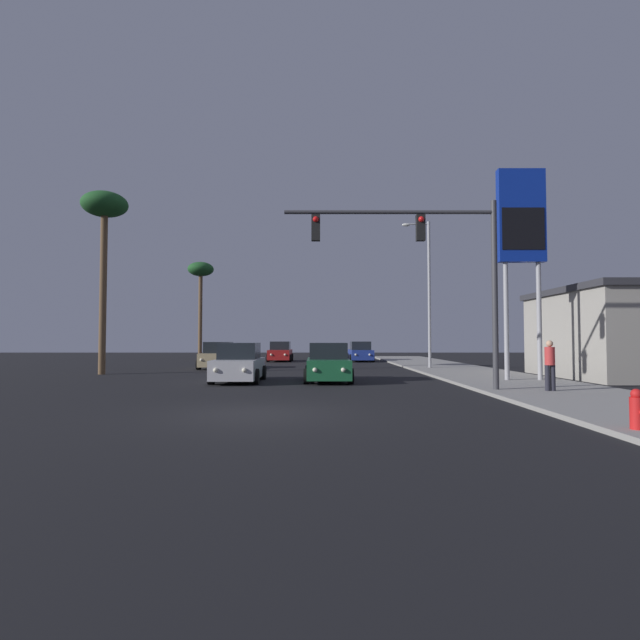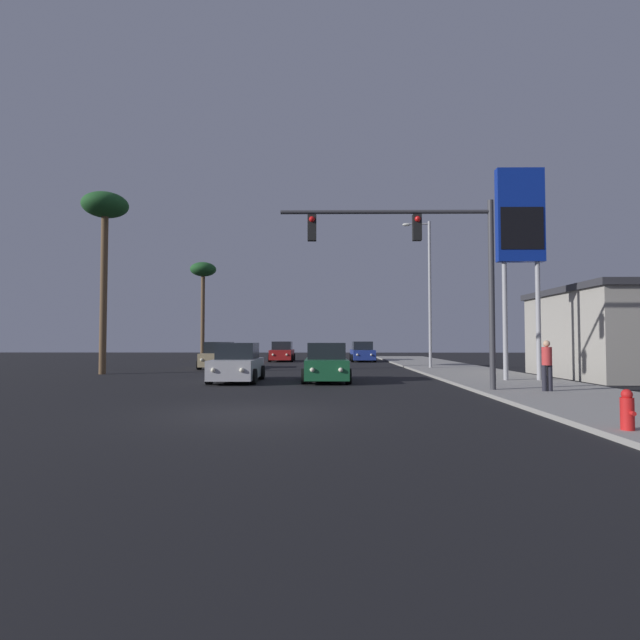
% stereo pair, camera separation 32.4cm
% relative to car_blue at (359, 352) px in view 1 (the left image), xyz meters
% --- Properties ---
extents(ground_plane, '(120.00, 120.00, 0.00)m').
position_rel_car_blue_xyz_m(ground_plane, '(-4.98, -29.81, -0.76)').
color(ground_plane, black).
extents(sidewalk_right, '(5.00, 60.00, 0.12)m').
position_rel_car_blue_xyz_m(sidewalk_right, '(4.52, -19.81, -0.70)').
color(sidewalk_right, gray).
rests_on(sidewalk_right, ground).
extents(car_blue, '(2.04, 4.33, 1.68)m').
position_rel_car_blue_xyz_m(car_blue, '(0.00, 0.00, 0.00)').
color(car_blue, navy).
rests_on(car_blue, ground).
extents(car_silver, '(2.04, 4.31, 1.68)m').
position_rel_car_blue_xyz_m(car_silver, '(-6.91, -20.52, 0.00)').
color(car_silver, '#B7B7BC').
rests_on(car_silver, ground).
extents(car_tan, '(2.04, 4.34, 1.68)m').
position_rel_car_blue_xyz_m(car_tan, '(-9.88, -10.41, 0.00)').
color(car_tan, tan).
rests_on(car_tan, ground).
extents(car_red, '(2.04, 4.31, 1.68)m').
position_rel_car_blue_xyz_m(car_red, '(-6.78, 0.18, 0.00)').
color(car_red, maroon).
rests_on(car_red, ground).
extents(car_green, '(2.04, 4.32, 1.68)m').
position_rel_car_blue_xyz_m(car_green, '(-3.06, -20.30, 0.00)').
color(car_green, '#195933').
rests_on(car_green, ground).
extents(traffic_light_mast, '(7.34, 0.36, 6.50)m').
position_rel_car_blue_xyz_m(traffic_light_mast, '(0.50, -25.01, 3.97)').
color(traffic_light_mast, '#38383D').
rests_on(traffic_light_mast, sidewalk_right).
extents(street_lamp, '(1.74, 0.24, 9.00)m').
position_rel_car_blue_xyz_m(street_lamp, '(3.17, -11.54, 4.36)').
color(street_lamp, '#99999E').
rests_on(street_lamp, sidewalk_right).
extents(gas_station_sign, '(2.00, 0.42, 9.00)m').
position_rel_car_blue_xyz_m(gas_station_sign, '(5.20, -20.94, 5.86)').
color(gas_station_sign, '#99999E').
rests_on(gas_station_sign, sidewalk_right).
extents(fire_hydrant, '(0.24, 0.34, 0.76)m').
position_rel_car_blue_xyz_m(fire_hydrant, '(2.55, -32.63, -0.27)').
color(fire_hydrant, red).
rests_on(fire_hydrant, sidewalk_right).
extents(pedestrian_on_sidewalk, '(0.34, 0.32, 1.67)m').
position_rel_car_blue_xyz_m(pedestrian_on_sidewalk, '(4.21, -25.50, 0.27)').
color(pedestrian_on_sidewalk, '#23232D').
rests_on(pedestrian_on_sidewalk, sidewalk_right).
extents(palm_tree_far, '(2.40, 2.40, 9.08)m').
position_rel_car_blue_xyz_m(palm_tree_far, '(-14.55, 4.19, 7.13)').
color(palm_tree_far, brown).
rests_on(palm_tree_far, ground).
extents(palm_tree_near, '(2.40, 2.40, 9.69)m').
position_rel_car_blue_xyz_m(palm_tree_near, '(-14.89, -15.81, 7.66)').
color(palm_tree_near, brown).
rests_on(palm_tree_near, ground).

